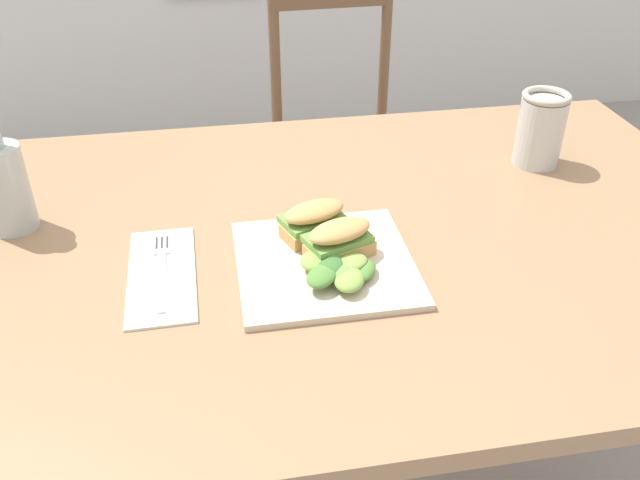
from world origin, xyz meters
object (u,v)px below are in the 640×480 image
at_px(dining_table, 359,289).
at_px(fork_on_napkin, 162,266).
at_px(sandwich_half_front, 339,239).
at_px(chair_wooden_far, 341,142).
at_px(bottle_cold_brew, 6,190).
at_px(sandwich_half_back, 314,220).
at_px(mason_jar_iced_tea, 540,132).
at_px(plate_lunch, 325,263).

height_order(dining_table, fork_on_napkin, fork_on_napkin).
relative_size(sandwich_half_front, fork_on_napkin, 0.60).
bearing_deg(chair_wooden_far, bottle_cold_brew, -129.90).
distance_m(dining_table, sandwich_half_front, 0.19).
distance_m(sandwich_half_front, fork_on_napkin, 0.26).
relative_size(sandwich_half_back, mason_jar_iced_tea, 0.81).
xyz_separation_m(fork_on_napkin, mason_jar_iced_tea, (0.68, 0.23, 0.06)).
relative_size(plate_lunch, fork_on_napkin, 1.37).
bearing_deg(chair_wooden_far, fork_on_napkin, -115.26).
height_order(fork_on_napkin, mason_jar_iced_tea, mason_jar_iced_tea).
relative_size(plate_lunch, sandwich_half_front, 2.29).
xyz_separation_m(chair_wooden_far, mason_jar_iced_tea, (0.21, -0.77, 0.35)).
bearing_deg(fork_on_napkin, plate_lunch, -8.40).
bearing_deg(dining_table, sandwich_half_back, -165.08).
bearing_deg(dining_table, plate_lunch, -130.24).
height_order(sandwich_half_back, mason_jar_iced_tea, mason_jar_iced_tea).
distance_m(dining_table, sandwich_half_back, 0.18).
height_order(sandwich_half_front, sandwich_half_back, same).
height_order(plate_lunch, sandwich_half_back, sandwich_half_back).
bearing_deg(bottle_cold_brew, chair_wooden_far, 50.10).
bearing_deg(plate_lunch, chair_wooden_far, 77.12).
distance_m(chair_wooden_far, sandwich_half_back, 1.05).
distance_m(dining_table, bottle_cold_brew, 0.58).
xyz_separation_m(dining_table, sandwich_half_back, (-0.08, -0.02, 0.16)).
height_order(plate_lunch, mason_jar_iced_tea, mason_jar_iced_tea).
height_order(chair_wooden_far, fork_on_napkin, chair_wooden_far).
xyz_separation_m(dining_table, bottle_cold_brew, (-0.54, 0.10, 0.19)).
xyz_separation_m(sandwich_half_back, fork_on_napkin, (-0.23, -0.03, -0.03)).
height_order(sandwich_half_back, fork_on_napkin, sandwich_half_back).
bearing_deg(mason_jar_iced_tea, fork_on_napkin, -161.59).
relative_size(sandwich_half_back, fork_on_napkin, 0.60).
height_order(dining_table, plate_lunch, plate_lunch).
xyz_separation_m(chair_wooden_far, plate_lunch, (-0.24, -1.03, 0.30)).
xyz_separation_m(chair_wooden_far, sandwich_half_front, (-0.21, -1.02, 0.33)).
bearing_deg(fork_on_napkin, mason_jar_iced_tea, 18.41).
bearing_deg(sandwich_half_front, mason_jar_iced_tea, 30.72).
height_order(sandwich_half_front, bottle_cold_brew, bottle_cold_brew).
distance_m(dining_table, mason_jar_iced_tea, 0.45).
relative_size(chair_wooden_far, mason_jar_iced_tea, 6.31).
relative_size(plate_lunch, mason_jar_iced_tea, 1.85).
bearing_deg(sandwich_half_front, dining_table, 56.51).
relative_size(dining_table, sandwich_half_back, 11.68).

